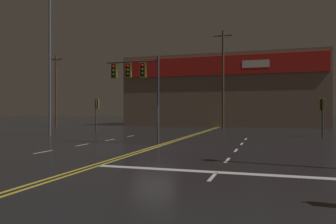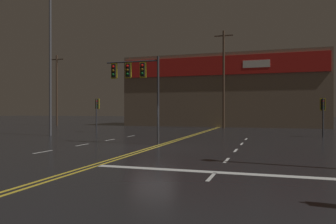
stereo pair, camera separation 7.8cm
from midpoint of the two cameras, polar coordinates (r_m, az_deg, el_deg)
The scene contains 8 objects.
ground_plane at distance 18.65m, azimuth -2.69°, elevation -6.18°, with size 200.00×200.00×0.00m, color black.
road_markings at distance 17.29m, azimuth -1.41°, elevation -6.67°, with size 13.69×60.00×0.01m.
traffic_signal_median at distance 20.79m, azimuth -5.82°, elevation 6.17°, with size 3.57×0.36×5.43m.
traffic_signal_corner_northwest at distance 32.34m, azimuth -12.41°, elevation 0.76°, with size 0.42×0.36×3.26m.
traffic_signal_corner_northeast at distance 28.57m, azimuth 25.22°, elevation 0.55°, with size 0.42×0.36×3.08m.
streetlight_far_left at distance 29.69m, azimuth -19.96°, elevation 10.97°, with size 0.56×0.56×12.41m.
building_backdrop at distance 46.77m, azimuth 9.61°, elevation 3.46°, with size 26.21×10.23×9.44m.
utility_pole_row at distance 39.50m, azimuth 9.84°, elevation 5.35°, with size 47.44×0.26×11.59m.
Camera 1 is at (6.35, -17.41, 2.07)m, focal length 35.00 mm.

